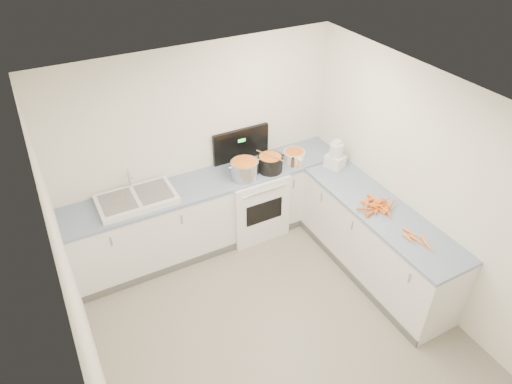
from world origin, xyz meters
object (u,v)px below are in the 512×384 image
sink (136,199)px  black_pot (270,164)px  extract_bottle (293,163)px  spice_jar (300,164)px  food_processor (336,156)px  stove (252,199)px  steel_pot (245,170)px  mixing_bowl (294,156)px

sink → black_pot: bearing=-4.9°
extract_bottle → spice_jar: extract_bottle is taller
food_processor → extract_bottle: bearing=152.1°
stove → black_pot: stove is taller
stove → black_pot: size_ratio=4.43×
spice_jar → food_processor: 0.45m
steel_pot → extract_bottle: bearing=-5.9°
food_processor → sink: bearing=169.4°
steel_pot → spice_jar: bearing=-8.7°
mixing_bowl → steel_pot: bearing=-175.6°
black_pot → food_processor: size_ratio=0.83×
stove → steel_pot: size_ratio=4.06×
stove → extract_bottle: stove is taller
spice_jar → extract_bottle: bearing=150.8°
sink → extract_bottle: (1.93, -0.20, 0.02)m
stove → food_processor: stove is taller
stove → steel_pot: stove is taller
sink → food_processor: 2.44m
steel_pot → extract_bottle: size_ratio=2.97×
extract_bottle → food_processor: 0.53m
spice_jar → food_processor: food_processor is taller
sink → steel_pot: (1.29, -0.14, 0.06)m
food_processor → steel_pot: bearing=164.3°
sink → extract_bottle: bearing=-6.0°
steel_pot → extract_bottle: 0.65m
stove → steel_pot: (-0.16, -0.12, 0.57)m
black_pot → food_processor: food_processor is taller
sink → mixing_bowl: (2.03, -0.08, 0.03)m
stove → spice_jar: stove is taller
stove → food_processor: size_ratio=3.69×
steel_pot → spice_jar: (0.72, -0.11, -0.06)m
black_pot → extract_bottle: bearing=-11.8°
black_pot → steel_pot: bearing=179.1°
stove → sink: stove is taller
extract_bottle → black_pot: bearing=168.2°
extract_bottle → mixing_bowl: bearing=52.4°
sink → spice_jar: sink is taller
stove → extract_bottle: 0.74m
sink → mixing_bowl: size_ratio=3.12×
black_pot → spice_jar: black_pot is taller
sink → mixing_bowl: sink is taller
spice_jar → mixing_bowl: bearing=84.1°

